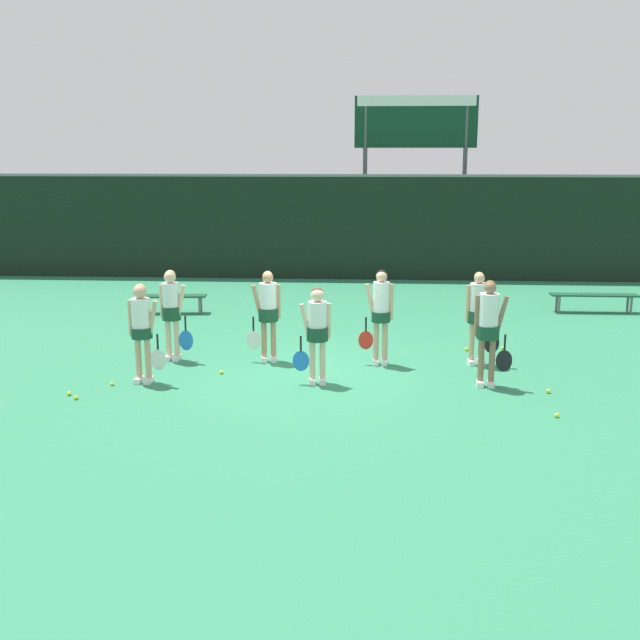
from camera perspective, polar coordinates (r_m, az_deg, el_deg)
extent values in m
plane|color=#2D7F56|center=(13.23, 0.03, -4.00)|extent=(140.00, 140.00, 0.00)
cube|color=black|center=(22.72, 1.56, 6.97)|extent=(60.00, 0.06, 3.08)
cube|color=slate|center=(22.61, 1.58, 10.96)|extent=(60.00, 0.08, 0.08)
cylinder|color=#515156|center=(24.30, 3.43, 10.20)|extent=(0.14, 0.14, 5.51)
cylinder|color=#515156|center=(24.50, 10.91, 10.02)|extent=(0.14, 0.14, 5.51)
cube|color=#0F3823|center=(24.35, 7.32, 14.75)|extent=(3.83, 0.12, 1.58)
cube|color=white|center=(24.31, 7.37, 16.24)|extent=(3.68, 0.02, 0.32)
cube|color=#19472D|center=(18.30, -11.18, 1.81)|extent=(1.63, 0.50, 0.04)
cylinder|color=slate|center=(18.36, -9.06, 1.23)|extent=(0.06, 0.06, 0.40)
cylinder|color=slate|center=(18.12, -9.16, 1.07)|extent=(0.06, 0.06, 0.40)
cylinder|color=slate|center=(18.58, -13.09, 1.19)|extent=(0.06, 0.06, 0.40)
cylinder|color=slate|center=(18.34, -13.24, 1.03)|extent=(0.06, 0.06, 0.40)
cube|color=#19472D|center=(19.22, 20.17, 1.80)|extent=(2.07, 0.36, 0.04)
cylinder|color=slate|center=(19.64, 22.39, 1.17)|extent=(0.06, 0.06, 0.41)
cylinder|color=slate|center=(19.41, 22.63, 1.02)|extent=(0.06, 0.06, 0.41)
cylinder|color=slate|center=(19.16, 17.58, 1.27)|extent=(0.06, 0.06, 0.41)
cylinder|color=slate|center=(18.92, 17.76, 1.12)|extent=(0.06, 0.06, 0.41)
cylinder|color=tan|center=(12.87, -12.96, -2.96)|extent=(0.10, 0.10, 0.80)
cylinder|color=tan|center=(12.93, -13.66, -2.92)|extent=(0.10, 0.10, 0.80)
cube|color=white|center=(12.94, -12.93, -4.51)|extent=(0.13, 0.25, 0.09)
cube|color=white|center=(13.00, -13.63, -4.46)|extent=(0.13, 0.25, 0.09)
cylinder|color=#16422B|center=(12.79, -13.42, -0.94)|extent=(0.35, 0.35, 0.18)
cylinder|color=white|center=(12.73, -13.48, 0.19)|extent=(0.31, 0.31, 0.64)
sphere|color=tan|center=(12.64, -13.58, 2.10)|extent=(0.22, 0.22, 0.22)
sphere|color=#D8B772|center=(12.66, -13.55, 2.24)|extent=(0.20, 0.20, 0.20)
cylinder|color=tan|center=(12.66, -12.66, 0.10)|extent=(0.21, 0.09, 0.61)
cylinder|color=tan|center=(12.80, -14.23, 0.15)|extent=(0.08, 0.08, 0.61)
cylinder|color=black|center=(12.70, -12.27, -1.64)|extent=(0.03, 0.03, 0.26)
ellipsoid|color=silver|center=(12.78, -12.21, -2.97)|extent=(0.26, 0.03, 0.36)
cylinder|color=beige|center=(12.51, 0.19, -3.14)|extent=(0.10, 0.10, 0.78)
cylinder|color=beige|center=(12.50, -0.59, -3.14)|extent=(0.10, 0.10, 0.78)
cube|color=white|center=(12.58, 0.20, -4.68)|extent=(0.13, 0.25, 0.09)
cube|color=white|center=(12.57, -0.59, -4.69)|extent=(0.13, 0.25, 0.09)
cylinder|color=#16422B|center=(12.39, -0.20, -1.05)|extent=(0.36, 0.36, 0.23)
cylinder|color=white|center=(12.33, -0.20, -0.01)|extent=(0.31, 0.31, 0.62)
sphere|color=beige|center=(12.25, -0.20, 1.91)|extent=(0.22, 0.22, 0.22)
sphere|color=#4C331E|center=(12.26, -0.21, 2.05)|extent=(0.20, 0.20, 0.20)
cylinder|color=beige|center=(12.33, -1.11, -0.09)|extent=(0.20, 0.10, 0.59)
cylinder|color=beige|center=(12.34, 0.66, -0.07)|extent=(0.08, 0.08, 0.59)
cylinder|color=black|center=(12.40, -1.47, -1.79)|extent=(0.03, 0.03, 0.25)
ellipsoid|color=blue|center=(12.48, -1.47, -3.14)|extent=(0.28, 0.03, 0.35)
cylinder|color=#8C664C|center=(12.67, 12.96, -3.10)|extent=(0.10, 0.10, 0.84)
cylinder|color=#8C664C|center=(12.66, 12.17, -3.08)|extent=(0.10, 0.10, 0.84)
cube|color=white|center=(12.75, 12.89, -4.77)|extent=(0.13, 0.25, 0.09)
cube|color=white|center=(12.73, 12.10, -4.75)|extent=(0.13, 0.25, 0.09)
cylinder|color=#16422B|center=(12.54, 12.67, -0.90)|extent=(0.37, 0.37, 0.22)
cylinder|color=white|center=(12.48, 12.73, 0.35)|extent=(0.32, 0.32, 0.72)
sphere|color=#8C664C|center=(12.39, 12.84, 2.42)|extent=(0.20, 0.20, 0.20)
sphere|color=olive|center=(12.41, 12.84, 2.55)|extent=(0.18, 0.18, 0.18)
cylinder|color=#8C664C|center=(12.50, 13.64, 0.27)|extent=(0.22, 0.09, 0.68)
cylinder|color=#8C664C|center=(12.47, 11.86, 0.33)|extent=(0.08, 0.08, 0.68)
cylinder|color=black|center=(12.59, 13.91, -1.66)|extent=(0.03, 0.03, 0.26)
ellipsoid|color=black|center=(12.66, 13.84, -3.04)|extent=(0.27, 0.03, 0.36)
cylinder|color=beige|center=(14.15, -10.86, -1.43)|extent=(0.10, 0.10, 0.80)
cylinder|color=beige|center=(14.21, -11.48, -1.41)|extent=(0.10, 0.10, 0.80)
cube|color=white|center=(14.21, -10.84, -2.86)|extent=(0.13, 0.25, 0.09)
cube|color=white|center=(14.27, -11.45, -2.83)|extent=(0.13, 0.25, 0.09)
cylinder|color=#16422B|center=(14.07, -11.25, 0.52)|extent=(0.34, 0.34, 0.25)
cylinder|color=white|center=(14.02, -11.29, 1.47)|extent=(0.29, 0.29, 0.65)
sphere|color=beige|center=(13.94, -11.37, 3.23)|extent=(0.22, 0.22, 0.22)
sphere|color=#D8B772|center=(13.96, -11.35, 3.35)|extent=(0.20, 0.20, 0.20)
cylinder|color=beige|center=(13.96, -10.57, 1.40)|extent=(0.21, 0.09, 0.62)
cylinder|color=beige|center=(14.09, -11.97, 1.44)|extent=(0.08, 0.08, 0.62)
cylinder|color=black|center=(14.00, -10.22, -0.24)|extent=(0.03, 0.03, 0.28)
ellipsoid|color=blue|center=(14.07, -10.17, -1.54)|extent=(0.27, 0.03, 0.38)
cylinder|color=tan|center=(13.87, -3.57, -1.52)|extent=(0.10, 0.10, 0.80)
cylinder|color=tan|center=(13.86, -4.29, -1.54)|extent=(0.10, 0.10, 0.80)
cube|color=white|center=(13.93, -3.54, -2.97)|extent=(0.15, 0.26, 0.09)
cube|color=white|center=(13.92, -4.26, -2.99)|extent=(0.15, 0.26, 0.09)
cylinder|color=#16422B|center=(13.75, -3.96, 0.43)|extent=(0.36, 0.36, 0.24)
cylinder|color=white|center=(13.70, -3.98, 1.45)|extent=(0.32, 0.32, 0.67)
sphere|color=tan|center=(13.63, -4.00, 3.24)|extent=(0.20, 0.20, 0.20)
sphere|color=#D8B772|center=(13.64, -4.01, 3.36)|extent=(0.18, 0.18, 0.18)
cylinder|color=tan|center=(13.70, -4.80, 1.38)|extent=(0.22, 0.11, 0.64)
cylinder|color=tan|center=(13.71, -3.19, 1.42)|extent=(0.08, 0.08, 0.63)
cylinder|color=black|center=(13.76, -5.10, -0.29)|extent=(0.03, 0.03, 0.26)
ellipsoid|color=silver|center=(13.84, -5.08, -1.56)|extent=(0.27, 0.03, 0.36)
cylinder|color=tan|center=(13.67, 4.97, -1.70)|extent=(0.10, 0.10, 0.83)
cylinder|color=tan|center=(13.67, 4.29, -1.69)|extent=(0.10, 0.10, 0.83)
cube|color=white|center=(13.73, 4.94, -3.23)|extent=(0.12, 0.24, 0.09)
cube|color=white|center=(13.73, 4.26, -3.21)|extent=(0.12, 0.24, 0.09)
cylinder|color=#16422B|center=(13.55, 4.66, 0.27)|extent=(0.34, 0.34, 0.19)
cylinder|color=white|center=(13.50, 4.69, 1.44)|extent=(0.30, 0.30, 0.70)
sphere|color=tan|center=(13.42, 4.72, 3.32)|extent=(0.20, 0.20, 0.20)
sphere|color=black|center=(13.43, 4.72, 3.44)|extent=(0.18, 0.18, 0.18)
cylinder|color=tan|center=(13.50, 3.89, 1.40)|extent=(0.21, 0.08, 0.66)
cylinder|color=tan|center=(13.50, 5.44, 1.37)|extent=(0.08, 0.08, 0.66)
cylinder|color=black|center=(13.57, 3.52, -0.31)|extent=(0.03, 0.03, 0.25)
ellipsoid|color=red|center=(13.64, 3.51, -1.54)|extent=(0.27, 0.03, 0.35)
cylinder|color=tan|center=(13.94, 12.17, -1.69)|extent=(0.10, 0.10, 0.81)
cylinder|color=tan|center=(13.90, 11.48, -1.71)|extent=(0.10, 0.10, 0.81)
cube|color=white|center=(14.01, 12.14, -3.15)|extent=(0.13, 0.25, 0.09)
cube|color=white|center=(13.96, 11.44, -3.17)|extent=(0.13, 0.25, 0.09)
cylinder|color=#16422B|center=(13.81, 11.92, 0.24)|extent=(0.36, 0.36, 0.22)
cylinder|color=white|center=(13.76, 11.97, 1.33)|extent=(0.32, 0.32, 0.69)
sphere|color=tan|center=(13.68, 12.05, 3.13)|extent=(0.19, 0.19, 0.19)
sphere|color=#D8B772|center=(13.69, 12.04, 3.24)|extent=(0.17, 0.17, 0.17)
cylinder|color=tan|center=(13.81, 12.76, 1.28)|extent=(0.22, 0.10, 0.66)
cylinder|color=tan|center=(13.71, 11.20, 1.27)|extent=(0.08, 0.08, 0.65)
cylinder|color=black|center=(13.90, 13.02, -0.43)|extent=(0.03, 0.03, 0.27)
ellipsoid|color=black|center=(13.97, 12.95, -1.73)|extent=(0.28, 0.03, 0.38)
sphere|color=#CCE033|center=(11.56, 17.60, -6.93)|extent=(0.07, 0.07, 0.07)
sphere|color=#CCE033|center=(12.94, -15.55, -4.71)|extent=(0.07, 0.07, 0.07)
sphere|color=#CCE033|center=(12.65, 17.01, -5.20)|extent=(0.07, 0.07, 0.07)
sphere|color=#CCE033|center=(12.40, -18.10, -5.64)|extent=(0.07, 0.07, 0.07)
sphere|color=#CCE033|center=(12.64, -18.58, -5.33)|extent=(0.07, 0.07, 0.07)
sphere|color=#CCE033|center=(14.90, 11.12, -2.19)|extent=(0.07, 0.07, 0.07)
sphere|color=#CCE033|center=(13.23, -7.50, -3.96)|extent=(0.07, 0.07, 0.07)
sphere|color=#CCE033|center=(15.16, 13.77, -2.06)|extent=(0.07, 0.07, 0.07)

